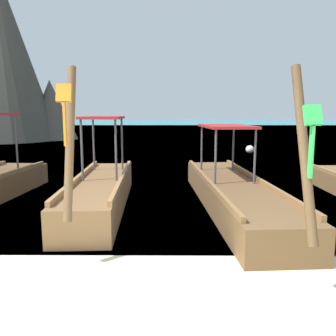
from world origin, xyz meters
TOP-DOWN VIEW (x-y plane):
  - ground at (0.00, 0.00)m, footprint 120.00×120.00m
  - sea_water at (0.00, 61.77)m, footprint 120.00×120.00m
  - longtail_boat_orange_ribbon at (-1.52, 4.50)m, footprint 1.31×5.77m
  - longtail_boat_green_ribbon at (1.45, 4.50)m, footprint 1.67×7.18m
  - karst_rock at (-13.00, 24.61)m, footprint 10.02×8.64m
  - mooring_buoy_near at (4.25, 15.25)m, footprint 0.43×0.43m

SIDE VIEW (x-z plane):
  - ground at x=0.00m, z-range 0.00..0.00m
  - sea_water at x=0.00m, z-range 0.00..0.00m
  - mooring_buoy_near at x=4.25m, z-range 0.00..0.43m
  - longtail_boat_green_ribbon at x=1.45m, z-range -1.02..1.72m
  - longtail_boat_orange_ribbon at x=-1.52m, z-range -1.02..1.79m
  - karst_rock at x=-13.00m, z-range -0.27..13.70m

